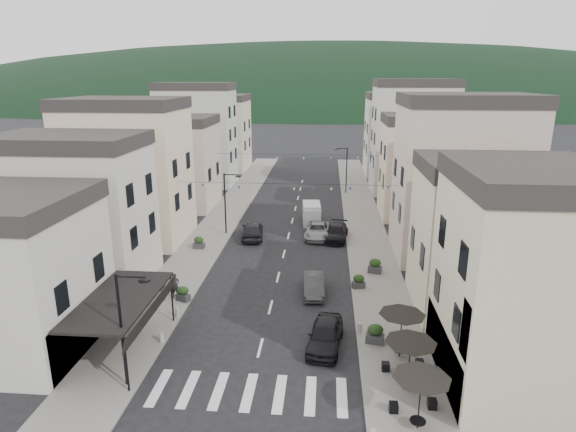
# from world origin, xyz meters

# --- Properties ---
(ground) EXTENTS (700.00, 700.00, 0.00)m
(ground) POSITION_xyz_m (0.00, 0.00, 0.00)
(ground) COLOR black
(ground) RESTS_ON ground
(sidewalk_left) EXTENTS (4.00, 76.00, 0.12)m
(sidewalk_left) POSITION_xyz_m (-7.50, 32.00, 0.06)
(sidewalk_left) COLOR slate
(sidewalk_left) RESTS_ON ground
(sidewalk_right) EXTENTS (4.00, 76.00, 0.12)m
(sidewalk_right) POSITION_xyz_m (7.50, 32.00, 0.06)
(sidewalk_right) COLOR slate
(sidewalk_right) RESTS_ON ground
(hill_backdrop) EXTENTS (640.00, 360.00, 70.00)m
(hill_backdrop) POSITION_xyz_m (0.00, 300.00, 0.00)
(hill_backdrop) COLOR black
(hill_backdrop) RESTS_ON ground
(bistro_building) EXTENTS (10.00, 8.00, 10.00)m
(bistro_building) POSITION_xyz_m (14.50, 4.00, 5.00)
(bistro_building) COLOR beige
(bistro_building) RESTS_ON ground
(boutique_awning) EXTENTS (3.77, 7.50, 3.28)m
(boutique_awning) POSITION_xyz_m (-7.25, 5.00, 3.11)
(boutique_awning) COLOR black
(boutique_awning) RESTS_ON ground
(buildings_row_left) EXTENTS (10.20, 54.16, 14.00)m
(buildings_row_left) POSITION_xyz_m (-14.50, 37.75, 6.12)
(buildings_row_left) COLOR beige
(buildings_row_left) RESTS_ON ground
(buildings_row_right) EXTENTS (10.20, 54.16, 14.50)m
(buildings_row_right) POSITION_xyz_m (14.50, 36.59, 6.32)
(buildings_row_right) COLOR beige
(buildings_row_right) RESTS_ON ground
(cafe_terrace) EXTENTS (2.50, 8.10, 2.53)m
(cafe_terrace) POSITION_xyz_m (7.70, 2.80, 2.36)
(cafe_terrace) COLOR black
(cafe_terrace) RESTS_ON ground
(streetlamp_left_near) EXTENTS (1.70, 0.56, 6.00)m
(streetlamp_left_near) POSITION_xyz_m (-5.82, 2.00, 3.70)
(streetlamp_left_near) COLOR black
(streetlamp_left_near) RESTS_ON ground
(streetlamp_left_far) EXTENTS (1.70, 0.56, 6.00)m
(streetlamp_left_far) POSITION_xyz_m (-5.82, 26.00, 3.70)
(streetlamp_left_far) COLOR black
(streetlamp_left_far) RESTS_ON ground
(streetlamp_right_far) EXTENTS (1.70, 0.56, 6.00)m
(streetlamp_right_far) POSITION_xyz_m (5.82, 44.00, 3.70)
(streetlamp_right_far) COLOR black
(streetlamp_right_far) RESTS_ON ground
(bollards) EXTENTS (11.66, 10.26, 0.60)m
(bollards) POSITION_xyz_m (0.00, 5.50, 0.42)
(bollards) COLOR gray
(bollards) RESTS_ON ground
(bunting_near) EXTENTS (19.00, 0.28, 0.62)m
(bunting_near) POSITION_xyz_m (0.00, 22.00, 5.65)
(bunting_near) COLOR black
(bunting_near) RESTS_ON ground
(bunting_far) EXTENTS (19.00, 0.28, 0.62)m
(bunting_far) POSITION_xyz_m (0.00, 38.00, 5.65)
(bunting_far) COLOR black
(bunting_far) RESTS_ON ground
(parked_car_a) EXTENTS (2.33, 4.61, 1.51)m
(parked_car_a) POSITION_xyz_m (3.66, 6.44, 0.75)
(parked_car_a) COLOR black
(parked_car_a) RESTS_ON ground
(parked_car_b) EXTENTS (1.63, 4.09, 1.32)m
(parked_car_b) POSITION_xyz_m (2.80, 13.34, 0.66)
(parked_car_b) COLOR #302F32
(parked_car_b) RESTS_ON ground
(parked_car_c) EXTENTS (2.50, 5.00, 1.36)m
(parked_car_c) POSITION_xyz_m (2.80, 25.76, 0.68)
(parked_car_c) COLOR gray
(parked_car_c) RESTS_ON ground
(parked_car_d) EXTENTS (2.46, 4.85, 1.35)m
(parked_car_d) POSITION_xyz_m (4.60, 25.26, 0.67)
(parked_car_d) COLOR black
(parked_car_d) RESTS_ON ground
(parked_car_e) EXTENTS (2.54, 5.04, 1.65)m
(parked_car_e) POSITION_xyz_m (-3.35, 25.03, 0.82)
(parked_car_e) COLOR black
(parked_car_e) RESTS_ON ground
(delivery_van) EXTENTS (2.10, 4.59, 2.14)m
(delivery_van) POSITION_xyz_m (2.04, 30.64, 1.05)
(delivery_van) COLOR silver
(delivery_van) RESTS_ON ground
(pedestrian_a) EXTENTS (0.73, 0.67, 1.68)m
(pedestrian_a) POSITION_xyz_m (-6.68, 11.81, 0.96)
(pedestrian_a) COLOR black
(pedestrian_a) RESTS_ON sidewalk_left
(pedestrian_b) EXTENTS (1.05, 1.04, 1.71)m
(pedestrian_b) POSITION_xyz_m (-7.49, 11.26, 0.98)
(pedestrian_b) COLOR #28222D
(pedestrian_b) RESTS_ON sidewalk_left
(planter_la) EXTENTS (1.06, 0.85, 1.04)m
(planter_la) POSITION_xyz_m (-6.00, 11.26, 0.62)
(planter_la) COLOR #2C2C2E
(planter_la) RESTS_ON sidewalk_left
(planter_lb) EXTENTS (1.01, 0.61, 1.09)m
(planter_lb) POSITION_xyz_m (-7.61, 21.53, 0.65)
(planter_lb) COLOR #333336
(planter_lb) RESTS_ON sidewalk_left
(planter_ra) EXTENTS (1.12, 0.75, 1.15)m
(planter_ra) POSITION_xyz_m (6.50, 6.90, 0.68)
(planter_ra) COLOR #313133
(planter_ra) RESTS_ON sidewalk_right
(planter_rb) EXTENTS (1.00, 0.69, 1.02)m
(planter_rb) POSITION_xyz_m (6.00, 14.34, 0.61)
(planter_rb) COLOR #2E2E31
(planter_rb) RESTS_ON sidewalk_right
(planter_rc) EXTENTS (1.13, 0.78, 1.15)m
(planter_rc) POSITION_xyz_m (7.42, 17.21, 0.68)
(planter_rc) COLOR #313033
(planter_rc) RESTS_ON sidewalk_right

